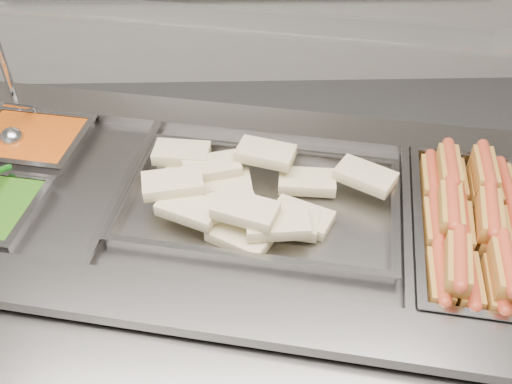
{
  "coord_description": "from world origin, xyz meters",
  "views": [
    {
      "loc": [
        -0.02,
        -0.85,
        2.02
      ],
      "look_at": [
        0.01,
        0.29,
        0.98
      ],
      "focal_mm": 40.0,
      "sensor_mm": 36.0,
      "label": 1
    }
  ],
  "objects_px": {
    "sneeze_guard": "(251,25)",
    "ladle": "(13,137)",
    "steam_counter": "(240,303)",
    "pan_hotdogs": "(484,238)",
    "pan_wraps": "(260,206)"
  },
  "relations": [
    {
      "from": "sneeze_guard",
      "to": "ladle",
      "type": "height_order",
      "value": "sneeze_guard"
    },
    {
      "from": "steam_counter",
      "to": "ladle",
      "type": "distance_m",
      "value": 0.89
    },
    {
      "from": "steam_counter",
      "to": "pan_hotdogs",
      "type": "xyz_separation_m",
      "value": [
        0.66,
        -0.13,
        0.44
      ]
    },
    {
      "from": "sneeze_guard",
      "to": "pan_hotdogs",
      "type": "relative_size",
      "value": 2.76
    },
    {
      "from": "steam_counter",
      "to": "pan_hotdogs",
      "type": "relative_size",
      "value": 3.31
    },
    {
      "from": "steam_counter",
      "to": "sneeze_guard",
      "type": "height_order",
      "value": "sneeze_guard"
    },
    {
      "from": "ladle",
      "to": "steam_counter",
      "type": "bearing_deg",
      "value": -22.2
    },
    {
      "from": "pan_hotdogs",
      "to": "pan_wraps",
      "type": "relative_size",
      "value": 0.81
    },
    {
      "from": "pan_hotdogs",
      "to": "pan_wraps",
      "type": "height_order",
      "value": "same"
    },
    {
      "from": "sneeze_guard",
      "to": "pan_wraps",
      "type": "distance_m",
      "value": 0.48
    },
    {
      "from": "steam_counter",
      "to": "ladle",
      "type": "bearing_deg",
      "value": 157.8
    },
    {
      "from": "sneeze_guard",
      "to": "pan_wraps",
      "type": "height_order",
      "value": "sneeze_guard"
    },
    {
      "from": "sneeze_guard",
      "to": "steam_counter",
      "type": "bearing_deg",
      "value": -101.4
    },
    {
      "from": "sneeze_guard",
      "to": "pan_wraps",
      "type": "xyz_separation_m",
      "value": [
        0.02,
        -0.24,
        -0.42
      ]
    },
    {
      "from": "ladle",
      "to": "sneeze_guard",
      "type": "bearing_deg",
      "value": -4.08
    }
  ]
}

